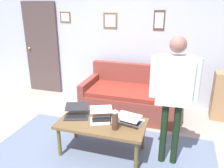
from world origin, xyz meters
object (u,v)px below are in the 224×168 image
Objects in this scene: couch at (132,97)px; laptop_right at (130,120)px; french_press at (115,120)px; person_standing at (174,87)px; coffee_table at (102,126)px; laptop_center at (77,113)px; interior_door at (42,48)px; laptop_left at (101,117)px.

couch is 4.52× the size of laptop_right.
french_press is 0.84m from person_standing.
coffee_table is 0.43m from laptop_center.
person_standing is at bearing 148.63° from interior_door.
interior_door is at bearing -31.37° from person_standing.
interior_door is at bearing -13.34° from couch.
laptop_right is (-0.40, -0.03, 0.00)m from laptop_left.
person_standing reaches higher than couch.
person_standing is (-0.68, -0.18, 0.47)m from french_press.
couch reaches higher than coffee_table.
laptop_right is at bearing -125.51° from french_press.
couch is (-2.24, 0.53, -0.72)m from interior_door.
laptop_right is at bearing -4.00° from person_standing.
laptop_left is at bearing -0.54° from person_standing.
interior_door is 3.12m from laptop_right.
laptop_center is at bearing -10.22° from coffee_table.
french_press is (0.15, 0.21, 0.08)m from laptop_right.
laptop_right is at bearing -176.01° from laptop_left.
french_press is at bearing 139.22° from interior_door.
person_standing reaches higher than coffee_table.
coffee_table is 0.72× the size of person_standing.
laptop_center is at bearing 67.66° from couch.
laptop_center reaches higher than laptop_left.
couch is 1.42m from laptop_center.
coffee_table is at bearing 169.78° from laptop_center.
laptop_left is at bearing 179.57° from laptop_center.
coffee_table is (0.12, 1.37, 0.12)m from couch.
coffee_table is at bearing 14.86° from laptop_right.
couch is at bearing -59.26° from person_standing.
laptop_left is 0.26× the size of person_standing.
interior_door is at bearing -46.98° from laptop_center.
couch is 4.22× the size of laptop_center.
french_press is (-0.10, 1.49, 0.30)m from couch.
coffee_table is 0.12m from laptop_left.
coffee_table is 1.11m from person_standing.
french_press is at bearing 93.81° from couch.
person_standing is at bearing 176.00° from laptop_right.
interior_door is 7.30× the size of french_press.
couch is at bearing -78.83° from laptop_right.
french_press reaches higher than coffee_table.
coffee_table is at bearing -27.26° from french_press.
laptop_center is (0.53, 1.30, 0.22)m from couch.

